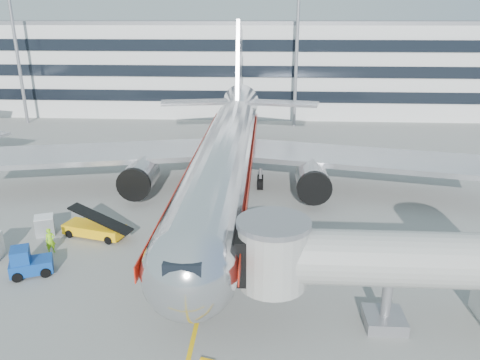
# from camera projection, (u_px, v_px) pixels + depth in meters

# --- Properties ---
(ground) EXTENTS (180.00, 180.00, 0.00)m
(ground) POSITION_uv_depth(u_px,v_px,m) (213.00, 252.00, 34.35)
(ground) COLOR gray
(ground) RESTS_ON ground
(lead_in_line) EXTENTS (0.25, 70.00, 0.01)m
(lead_in_line) POSITION_uv_depth(u_px,v_px,m) (225.00, 201.00, 43.76)
(lead_in_line) COLOR yellow
(lead_in_line) RESTS_ON ground
(main_jet) EXTENTS (50.95, 48.70, 16.06)m
(main_jet) POSITION_uv_depth(u_px,v_px,m) (226.00, 153.00, 43.98)
(main_jet) COLOR silver
(main_jet) RESTS_ON ground
(jet_bridge) EXTENTS (17.80, 4.50, 7.00)m
(jet_bridge) POSITION_uv_depth(u_px,v_px,m) (423.00, 265.00, 24.86)
(jet_bridge) COLOR silver
(jet_bridge) RESTS_ON ground
(terminal) EXTENTS (150.00, 24.25, 15.60)m
(terminal) POSITION_uv_depth(u_px,v_px,m) (248.00, 65.00, 86.33)
(terminal) COLOR silver
(terminal) RESTS_ON ground
(light_mast_west) EXTENTS (2.40, 1.20, 25.45)m
(light_mast_west) POSITION_uv_depth(u_px,v_px,m) (13.00, 26.00, 70.88)
(light_mast_west) COLOR gray
(light_mast_west) RESTS_ON ground
(light_mast_centre) EXTENTS (2.40, 1.20, 25.45)m
(light_mast_centre) POSITION_uv_depth(u_px,v_px,m) (298.00, 27.00, 68.53)
(light_mast_centre) COLOR gray
(light_mast_centre) RESTS_ON ground
(belt_loader) EXTENTS (5.22, 2.96, 2.44)m
(belt_loader) POSITION_uv_depth(u_px,v_px,m) (95.00, 228.00, 36.57)
(belt_loader) COLOR #FFB60A
(belt_loader) RESTS_ON ground
(baggage_tug) EXTENTS (3.05, 2.52, 2.00)m
(baggage_tug) POSITION_uv_depth(u_px,v_px,m) (28.00, 263.00, 31.08)
(baggage_tug) COLOR navy
(baggage_tug) RESTS_ON ground
(cargo_container_right) EXTENTS (1.84, 1.84, 1.49)m
(cargo_container_right) POSITION_uv_depth(u_px,v_px,m) (45.00, 225.00, 36.97)
(cargo_container_right) COLOR silver
(cargo_container_right) RESTS_ON ground
(ramp_worker) EXTENTS (0.83, 0.80, 1.91)m
(ramp_worker) POSITION_uv_depth(u_px,v_px,m) (50.00, 241.00, 33.97)
(ramp_worker) COLOR #8EE217
(ramp_worker) RESTS_ON ground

